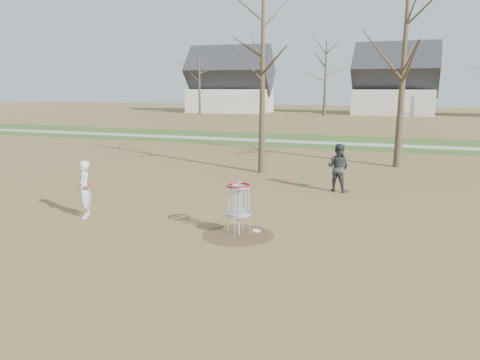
{
  "coord_description": "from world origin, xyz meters",
  "views": [
    {
      "loc": [
        3.83,
        -10.63,
        3.71
      ],
      "look_at": [
        -0.5,
        1.5,
        1.1
      ],
      "focal_mm": 35.0,
      "sensor_mm": 36.0,
      "label": 1
    }
  ],
  "objects_px": {
    "player_throwing": "(338,167)",
    "disc_grounded": "(256,231)",
    "player_standing": "(84,189)",
    "disc_golf_basket": "(239,200)"
  },
  "relations": [
    {
      "from": "disc_golf_basket",
      "to": "player_standing",
      "type": "bearing_deg",
      "value": 179.27
    },
    {
      "from": "disc_grounded",
      "to": "disc_golf_basket",
      "type": "xyz_separation_m",
      "value": [
        -0.33,
        -0.43,
        0.89
      ]
    },
    {
      "from": "player_standing",
      "to": "disc_grounded",
      "type": "xyz_separation_m",
      "value": [
        5.02,
        0.37,
        -0.8
      ]
    },
    {
      "from": "player_standing",
      "to": "disc_golf_basket",
      "type": "height_order",
      "value": "player_standing"
    },
    {
      "from": "player_throwing",
      "to": "disc_golf_basket",
      "type": "bearing_deg",
      "value": 89.48
    },
    {
      "from": "disc_grounded",
      "to": "disc_golf_basket",
      "type": "relative_size",
      "value": 0.16
    },
    {
      "from": "player_standing",
      "to": "disc_golf_basket",
      "type": "bearing_deg",
      "value": 61.26
    },
    {
      "from": "player_throwing",
      "to": "disc_golf_basket",
      "type": "height_order",
      "value": "player_throwing"
    },
    {
      "from": "disc_golf_basket",
      "to": "disc_grounded",
      "type": "bearing_deg",
      "value": 52.71
    },
    {
      "from": "player_throwing",
      "to": "disc_grounded",
      "type": "bearing_deg",
      "value": 91.55
    }
  ]
}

